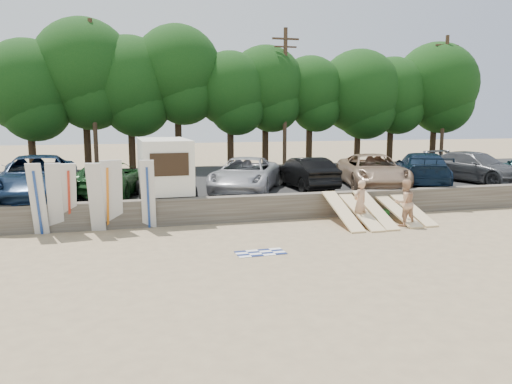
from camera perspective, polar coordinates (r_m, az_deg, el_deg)
ground at (r=18.24m, az=12.92°, el=-4.49°), size 120.00×120.00×0.00m
seawall at (r=20.79m, az=9.14°, el=-1.36°), size 44.00×0.50×1.00m
parking_lot at (r=27.75m, az=2.86°, el=0.95°), size 44.00×14.50×0.70m
treeline at (r=34.17m, az=-1.32°, el=12.33°), size 33.84×6.44×9.37m
utility_poles at (r=33.37m, az=3.34°, el=11.00°), size 25.80×0.26×9.00m
box_trailer at (r=20.88m, az=-10.46°, el=3.02°), size 2.30×3.93×2.45m
car_0 at (r=22.03m, az=-23.67°, el=1.48°), size 3.47×6.69×1.80m
car_1 at (r=22.27m, az=-16.41°, el=1.50°), size 3.69×5.73×1.47m
car_2 at (r=22.46m, az=-1.25°, el=1.99°), size 4.63×6.08×1.53m
car_3 at (r=23.60m, az=5.69°, el=2.20°), size 1.78×4.53×1.47m
car_4 at (r=24.46m, az=13.19°, el=2.37°), size 3.88×6.13×1.58m
car_5 at (r=25.95m, az=18.39°, el=2.55°), size 4.39×6.00×1.62m
car_6 at (r=28.16m, az=23.78°, el=2.63°), size 3.58×5.70×1.54m
surfboard_upright_0 at (r=18.55m, az=-23.69°, el=-0.79°), size 0.58×0.73×2.54m
surfboard_upright_1 at (r=18.59m, az=-21.99°, el=-0.70°), size 0.56×0.78×2.52m
surfboard_upright_2 at (r=18.65m, az=-20.59°, el=-0.63°), size 0.64×0.92×2.50m
surfboard_upright_3 at (r=18.30m, az=-17.84°, el=-0.64°), size 0.58×0.83×2.51m
surfboard_upright_4 at (r=18.52m, az=-16.61°, el=-0.39°), size 0.59×0.63×2.56m
surfboard_upright_5 at (r=18.54m, az=-15.79°, el=-0.34°), size 0.55×0.56×2.57m
surfboard_upright_6 at (r=18.44m, az=-12.23°, el=-0.28°), size 0.56×0.66×2.55m
surfboard_low_0 at (r=19.11m, az=9.86°, el=-2.13°), size 0.56×2.84×1.09m
surfboard_low_1 at (r=19.40m, az=11.89°, el=-2.25°), size 0.56×2.89×0.94m
surfboard_low_2 at (r=19.68m, az=13.44°, el=-1.96°), size 0.56×2.85×1.06m
surfboard_low_3 at (r=20.35m, az=15.80°, el=-2.01°), size 0.56×2.91×0.85m
surfboard_low_4 at (r=20.72m, az=17.34°, el=-1.82°), size 0.56×2.90×0.90m
beachgoer_a at (r=19.26m, az=11.81°, el=-1.18°), size 0.72×0.60×1.70m
beachgoer_b at (r=19.42m, az=16.63°, el=-1.19°), size 0.90×0.73×1.76m
cooler at (r=20.95m, az=14.42°, el=-2.39°), size 0.46×0.41×0.32m
gear_bag at (r=20.97m, az=13.45°, el=-2.48°), size 0.35×0.31×0.22m
beach_towel at (r=15.16m, az=0.52°, el=-6.95°), size 1.55×1.55×0.00m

